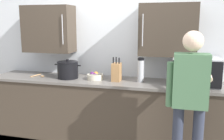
{
  "coord_description": "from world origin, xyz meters",
  "views": [
    {
      "loc": [
        0.98,
        -2.35,
        1.7
      ],
      "look_at": [
        0.15,
        0.77,
        1.09
      ],
      "focal_mm": 40.35,
      "sensor_mm": 36.0,
      "label": 1
    }
  ],
  "objects": [
    {
      "name": "fruit_bowl",
      "position": [
        -0.1,
        0.82,
        0.98
      ],
      "size": [
        0.22,
        0.22,
        0.1
      ],
      "color": "beige",
      "rests_on": "counter_unit"
    },
    {
      "name": "counter_unit",
      "position": [
        0.0,
        0.82,
        0.47
      ],
      "size": [
        3.16,
        0.6,
        0.94
      ],
      "color": "#3D3328",
      "rests_on": "ground_plane"
    },
    {
      "name": "wooden_spoon",
      "position": [
        -0.93,
        0.79,
        0.95
      ],
      "size": [
        0.19,
        0.2,
        0.02
      ],
      "color": "tan",
      "rests_on": "counter_unit"
    },
    {
      "name": "person_figure",
      "position": [
        1.11,
        0.19,
        0.97
      ],
      "size": [
        0.44,
        0.49,
        1.62
      ],
      "color": "#282D3D",
      "rests_on": "ground_plane"
    },
    {
      "name": "thermos_flask",
      "position": [
        0.52,
        0.82,
        1.1
      ],
      "size": [
        0.09,
        0.09,
        0.32
      ],
      "color": "#B7BABF",
      "rests_on": "counter_unit"
    },
    {
      "name": "back_wall_tiled",
      "position": [
        -0.0,
        1.12,
        1.45
      ],
      "size": [
        4.24,
        0.44,
        2.82
      ],
      "color": "silver",
      "rests_on": "ground_plane"
    },
    {
      "name": "knife_block",
      "position": [
        0.2,
        0.8,
        1.06
      ],
      "size": [
        0.11,
        0.15,
        0.32
      ],
      "color": "#A37547",
      "rests_on": "counter_unit"
    },
    {
      "name": "stock_pot",
      "position": [
        -0.49,
        0.79,
        1.05
      ],
      "size": [
        0.39,
        0.29,
        0.26
      ],
      "color": "black",
      "rests_on": "counter_unit"
    },
    {
      "name": "microwave_oven",
      "position": [
        1.17,
        0.85,
        1.11
      ],
      "size": [
        0.56,
        0.44,
        0.34
      ],
      "color": "#B7BABF",
      "rests_on": "counter_unit"
    }
  ]
}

